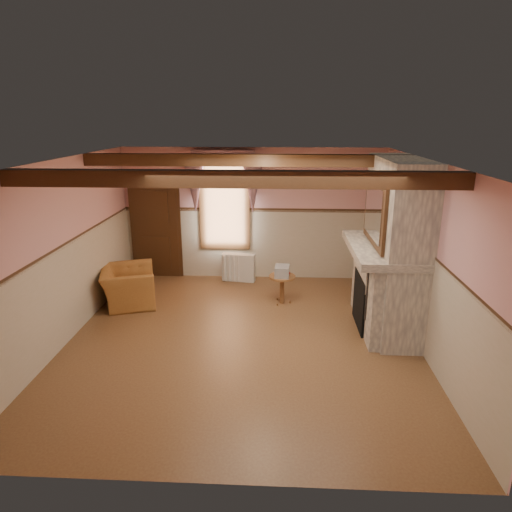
# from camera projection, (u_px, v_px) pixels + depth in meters

# --- Properties ---
(floor) EXTENTS (5.50, 6.00, 0.01)m
(floor) POSITION_uv_depth(u_px,v_px,m) (242.00, 339.00, 7.27)
(floor) COLOR brown
(floor) RESTS_ON ground
(ceiling) EXTENTS (5.50, 6.00, 0.01)m
(ceiling) POSITION_uv_depth(u_px,v_px,m) (240.00, 161.00, 6.45)
(ceiling) COLOR silver
(ceiling) RESTS_ON wall_back
(wall_back) EXTENTS (5.50, 0.02, 2.80)m
(wall_back) POSITION_uv_depth(u_px,v_px,m) (253.00, 214.00, 9.72)
(wall_back) COLOR #D89697
(wall_back) RESTS_ON floor
(wall_front) EXTENTS (5.50, 0.02, 2.80)m
(wall_front) POSITION_uv_depth(u_px,v_px,m) (213.00, 355.00, 3.99)
(wall_front) COLOR #D89697
(wall_front) RESTS_ON floor
(wall_left) EXTENTS (0.02, 6.00, 2.80)m
(wall_left) POSITION_uv_depth(u_px,v_px,m) (63.00, 253.00, 6.99)
(wall_left) COLOR #D89697
(wall_left) RESTS_ON floor
(wall_right) EXTENTS (0.02, 6.00, 2.80)m
(wall_right) POSITION_uv_depth(u_px,v_px,m) (427.00, 258.00, 6.72)
(wall_right) COLOR #D89697
(wall_right) RESTS_ON floor
(wainscot) EXTENTS (5.50, 6.00, 1.50)m
(wainscot) POSITION_uv_depth(u_px,v_px,m) (242.00, 295.00, 7.05)
(wainscot) COLOR #C2B19C
(wainscot) RESTS_ON floor
(chair_rail) EXTENTS (5.50, 6.00, 0.08)m
(chair_rail) POSITION_uv_depth(u_px,v_px,m) (241.00, 249.00, 6.83)
(chair_rail) COLOR black
(chair_rail) RESTS_ON wainscot
(firebox) EXTENTS (0.20, 0.95, 0.90)m
(firebox) POSITION_uv_depth(u_px,v_px,m) (364.00, 301.00, 7.61)
(firebox) COLOR black
(firebox) RESTS_ON floor
(armchair) EXTENTS (1.22, 1.31, 0.70)m
(armchair) POSITION_uv_depth(u_px,v_px,m) (128.00, 286.00, 8.56)
(armchair) COLOR #9E662D
(armchair) RESTS_ON floor
(side_table) EXTENTS (0.57, 0.57, 0.55)m
(side_table) POSITION_uv_depth(u_px,v_px,m) (282.00, 289.00, 8.60)
(side_table) COLOR brown
(side_table) RESTS_ON floor
(book_stack) EXTENTS (0.28, 0.34, 0.20)m
(book_stack) POSITION_uv_depth(u_px,v_px,m) (282.00, 271.00, 8.46)
(book_stack) COLOR #B7AD8C
(book_stack) RESTS_ON side_table
(radiator) EXTENTS (0.72, 0.28, 0.60)m
(radiator) POSITION_uv_depth(u_px,v_px,m) (239.00, 267.00, 9.77)
(radiator) COLOR silver
(radiator) RESTS_ON floor
(bowl) EXTENTS (0.30, 0.30, 0.07)m
(bowl) POSITION_uv_depth(u_px,v_px,m) (381.00, 240.00, 7.47)
(bowl) COLOR brown
(bowl) RESTS_ON mantel
(mantel_clock) EXTENTS (0.14, 0.24, 0.20)m
(mantel_clock) POSITION_uv_depth(u_px,v_px,m) (374.00, 228.00, 8.05)
(mantel_clock) COLOR #32200D
(mantel_clock) RESTS_ON mantel
(oil_lamp) EXTENTS (0.11, 0.11, 0.28)m
(oil_lamp) POSITION_uv_depth(u_px,v_px,m) (376.00, 227.00, 7.91)
(oil_lamp) COLOR gold
(oil_lamp) RESTS_ON mantel
(candle_red) EXTENTS (0.06, 0.06, 0.16)m
(candle_red) POSITION_uv_depth(u_px,v_px,m) (390.00, 248.00, 6.88)
(candle_red) COLOR #AC151A
(candle_red) RESTS_ON mantel
(jar_yellow) EXTENTS (0.06, 0.06, 0.12)m
(jar_yellow) POSITION_uv_depth(u_px,v_px,m) (387.00, 245.00, 7.12)
(jar_yellow) COLOR yellow
(jar_yellow) RESTS_ON mantel
(fireplace) EXTENTS (0.85, 2.00, 2.80)m
(fireplace) POSITION_uv_depth(u_px,v_px,m) (395.00, 247.00, 7.31)
(fireplace) COLOR gray
(fireplace) RESTS_ON floor
(mantel) EXTENTS (1.05, 2.05, 0.12)m
(mantel) POSITION_uv_depth(u_px,v_px,m) (383.00, 249.00, 7.33)
(mantel) COLOR gray
(mantel) RESTS_ON fireplace
(overmantel_mirror) EXTENTS (0.06, 1.44, 1.04)m
(overmantel_mirror) POSITION_uv_depth(u_px,v_px,m) (375.00, 211.00, 7.16)
(overmantel_mirror) COLOR silver
(overmantel_mirror) RESTS_ON fireplace
(door) EXTENTS (1.10, 0.10, 2.10)m
(door) POSITION_uv_depth(u_px,v_px,m) (156.00, 230.00, 9.87)
(door) COLOR black
(door) RESTS_ON floor
(window) EXTENTS (1.06, 0.08, 2.02)m
(window) POSITION_uv_depth(u_px,v_px,m) (224.00, 203.00, 9.65)
(window) COLOR white
(window) RESTS_ON wall_back
(window_drapes) EXTENTS (1.30, 0.14, 1.40)m
(window_drapes) POSITION_uv_depth(u_px,v_px,m) (223.00, 175.00, 9.39)
(window_drapes) COLOR gray
(window_drapes) RESTS_ON wall_back
(ceiling_beam_front) EXTENTS (5.50, 0.18, 0.20)m
(ceiling_beam_front) POSITION_uv_depth(u_px,v_px,m) (232.00, 179.00, 5.33)
(ceiling_beam_front) COLOR black
(ceiling_beam_front) RESTS_ON ceiling
(ceiling_beam_back) EXTENTS (5.50, 0.18, 0.20)m
(ceiling_beam_back) POSITION_uv_depth(u_px,v_px,m) (246.00, 160.00, 7.62)
(ceiling_beam_back) COLOR black
(ceiling_beam_back) RESTS_ON ceiling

